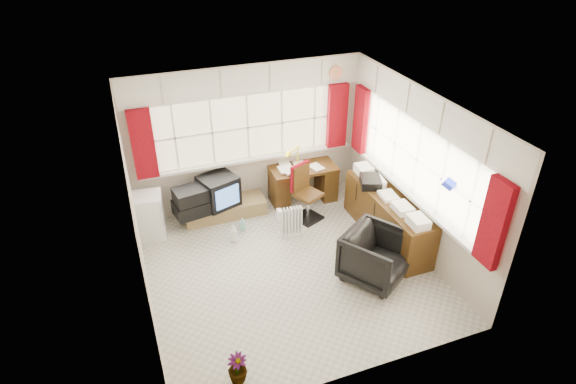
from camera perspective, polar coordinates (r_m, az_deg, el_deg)
name	(u,v)px	position (r m, az deg, el deg)	size (l,w,h in m)	color
ground	(289,268)	(7.22, 0.17, -9.00)	(4.00, 4.00, 0.00)	beige
room_walls	(290,180)	(6.36, 0.19, 1.38)	(4.00, 4.00, 4.00)	beige
window_back	(250,156)	(8.25, -4.57, 4.33)	(3.70, 0.12, 3.60)	#FEF2C9
window_right	(411,190)	(7.45, 14.32, 0.23)	(0.12, 3.70, 3.60)	#FEF2C9
curtains	(325,145)	(7.45, 4.38, 5.63)	(3.83, 3.83, 1.15)	maroon
overhead_cabinets	(329,93)	(7.22, 4.86, 11.57)	(3.98, 3.98, 0.48)	white
desk	(303,182)	(8.58, 1.81, 1.21)	(1.18, 0.61, 0.71)	#4F3212
desk_lamp	(298,151)	(8.41, 1.18, 4.94)	(0.13, 0.11, 0.39)	yellow
task_chair	(304,190)	(8.05, 1.88, 0.25)	(0.55, 0.56, 0.99)	black
office_chair	(376,256)	(6.94, 10.35, -7.52)	(0.81, 0.84, 0.76)	black
radiator	(291,225)	(7.72, 0.36, -3.92)	(0.37, 0.17, 0.54)	white
credenza	(387,216)	(7.77, 11.68, -2.82)	(0.50, 2.00, 0.85)	#4F3212
file_tray	(371,182)	(7.81, 9.76, 1.22)	(0.31, 0.40, 0.13)	black
tv_bench	(225,209)	(8.36, -7.52, -1.97)	(1.40, 0.50, 0.25)	olive
crt_tv	(219,191)	(8.13, -8.21, 0.15)	(0.71, 0.68, 0.52)	black
hifi_stack	(194,201)	(7.98, -11.09, -1.08)	(0.72, 0.53, 0.47)	black
mini_fridge	(149,215)	(7.98, -16.11, -2.69)	(0.50, 0.50, 0.75)	white
spray_bottle_a	(234,234)	(7.70, -6.42, -4.92)	(0.11, 0.11, 0.30)	white
spray_bottle_b	(243,224)	(7.98, -5.41, -3.77)	(0.09, 0.10, 0.21)	#88CCC3
flower_vase	(237,369)	(5.74, -6.03, -20.09)	(0.22, 0.22, 0.40)	black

